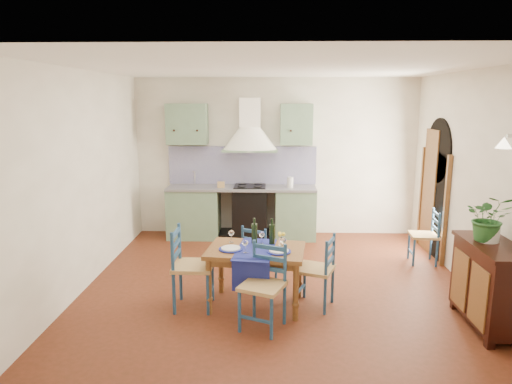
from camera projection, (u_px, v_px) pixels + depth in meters
floor at (277, 286)px, 6.02m from camera, size 5.00×5.00×0.00m
back_wall at (249, 178)px, 8.07m from camera, size 5.00×0.96×2.80m
right_wall at (468, 184)px, 5.95m from camera, size 0.26×5.00×2.80m
left_wall at (82, 181)px, 5.82m from camera, size 0.04×5.00×2.80m
ceiling at (279, 67)px, 5.46m from camera, size 5.00×5.00×0.01m
dining_table at (256, 255)px, 5.34m from camera, size 1.20×0.92×1.03m
chair_near at (264, 286)px, 4.86m from camera, size 0.56×0.56×0.91m
chair_far at (259, 254)px, 6.00m from camera, size 0.51×0.51×0.82m
chair_left at (190, 267)px, 5.32m from camera, size 0.46×0.46×0.98m
chair_right at (317, 270)px, 5.36m from camera, size 0.53×0.53×0.88m
chair_spare at (425, 236)px, 6.81m from camera, size 0.41×0.41×0.82m
sideboard at (491, 282)px, 4.86m from camera, size 0.50×1.05×0.94m
potted_plant at (489, 218)px, 4.83m from camera, size 0.56×0.52×0.51m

